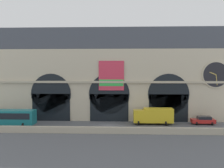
% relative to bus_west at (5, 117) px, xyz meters
% --- Properties ---
extents(ground_plane, '(200.00, 200.00, 0.00)m').
position_rel_bus_west_xyz_m(ground_plane, '(18.90, 0.85, -1.78)').
color(ground_plane, '#54565B').
extents(quay_parapet_wall, '(90.00, 0.70, 1.08)m').
position_rel_bus_west_xyz_m(quay_parapet_wall, '(18.90, -4.21, -1.24)').
color(quay_parapet_wall, '#B2A891').
rests_on(quay_parapet_wall, ground).
extents(station_building, '(50.26, 4.96, 19.21)m').
position_rel_bus_west_xyz_m(station_building, '(18.94, 8.14, 7.51)').
color(station_building, beige).
rests_on(station_building, ground).
extents(bus_west, '(11.00, 3.25, 3.10)m').
position_rel_bus_west_xyz_m(bus_west, '(0.00, 0.00, 0.00)').
color(bus_west, '#19727A').
rests_on(bus_west, ground).
extents(box_truck_mideast, '(7.50, 2.91, 3.12)m').
position_rel_bus_west_xyz_m(box_truck_mideast, '(27.60, 3.25, -0.08)').
color(box_truck_mideast, gold).
rests_on(box_truck_mideast, ground).
extents(car_east, '(4.40, 2.22, 1.55)m').
position_rel_bus_west_xyz_m(car_east, '(37.18, 3.70, -0.98)').
color(car_east, red).
rests_on(car_east, ground).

